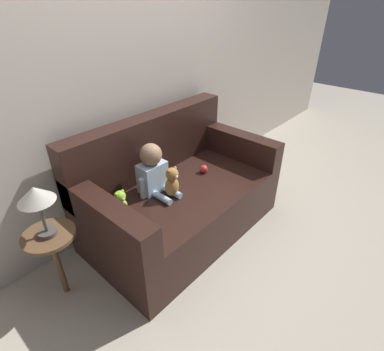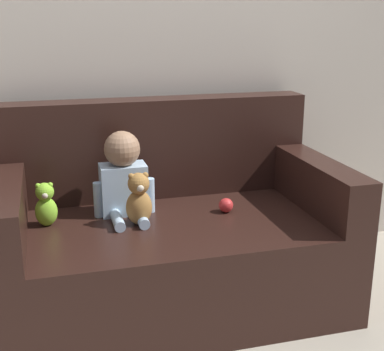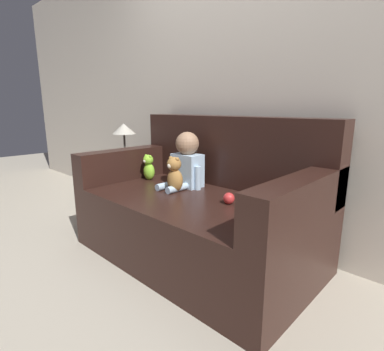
% 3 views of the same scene
% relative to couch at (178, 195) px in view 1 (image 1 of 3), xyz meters
% --- Properties ---
extents(ground_plane, '(12.00, 12.00, 0.00)m').
position_rel_couch_xyz_m(ground_plane, '(0.00, -0.06, -0.34)').
color(ground_plane, '#B7AD99').
extents(wall_back, '(8.00, 0.05, 2.60)m').
position_rel_couch_xyz_m(wall_back, '(0.00, 0.50, 0.96)').
color(wall_back, beige).
rests_on(wall_back, ground_plane).
extents(couch, '(1.68, 0.95, 1.00)m').
position_rel_couch_xyz_m(couch, '(0.00, 0.00, 0.00)').
color(couch, black).
rests_on(couch, ground_plane).
extents(person_baby, '(0.30, 0.35, 0.42)m').
position_rel_couch_xyz_m(person_baby, '(-0.21, 0.07, 0.31)').
color(person_baby, silver).
rests_on(person_baby, couch).
extents(teddy_bear_brown, '(0.12, 0.12, 0.26)m').
position_rel_couch_xyz_m(teddy_bear_brown, '(-0.16, -0.10, 0.25)').
color(teddy_bear_brown, '#AD7A3D').
rests_on(teddy_bear_brown, couch).
extents(plush_toy_side, '(0.10, 0.10, 0.21)m').
position_rel_couch_xyz_m(plush_toy_side, '(-0.59, 0.00, 0.23)').
color(plush_toy_side, '#8CD133').
rests_on(plush_toy_side, couch).
extents(toy_ball, '(0.07, 0.07, 0.07)m').
position_rel_couch_xyz_m(toy_ball, '(0.29, -0.05, 0.16)').
color(toy_ball, red).
rests_on(toy_ball, couch).
extents(side_table, '(0.34, 0.34, 0.91)m').
position_rel_couch_xyz_m(side_table, '(-1.08, 0.10, 0.35)').
color(side_table, brown).
rests_on(side_table, ground_plane).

